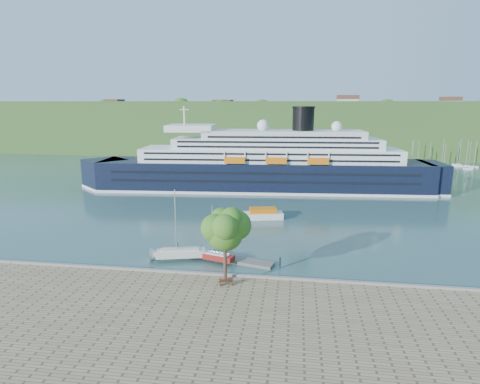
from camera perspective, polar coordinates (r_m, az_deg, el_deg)
ground at (r=56.18m, az=-7.33°, el=-12.24°), size 400.00×400.00×0.00m
far_hillside at (r=194.88m, az=4.00°, el=9.22°), size 400.00×50.00×24.00m
quay_coping at (r=55.53m, az=-7.41°, el=-11.25°), size 220.00×0.50×0.30m
cruise_ship at (r=108.93m, az=3.25°, el=6.17°), size 101.44×21.70×22.60m
park_bench at (r=51.66m, az=-2.01°, el=-12.53°), size 1.92×1.20×1.14m
promenade_tree at (r=51.31m, az=-2.16°, el=-7.00°), size 6.40×6.40×10.60m
floating_pontoon at (r=63.07m, az=-3.81°, el=-9.09°), size 19.38×7.22×0.43m
sailboat_white_near at (r=61.04m, az=-8.58°, el=-4.93°), size 8.45×4.16×10.52m
sailboat_red at (r=60.11m, az=-3.56°, el=-6.19°), size 6.68×3.66×8.32m
tender_launch at (r=82.94m, az=3.27°, el=-3.04°), size 8.72×4.52×2.29m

